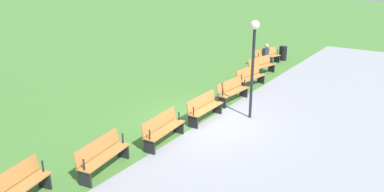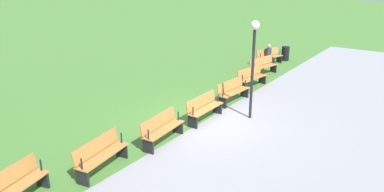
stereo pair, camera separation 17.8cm
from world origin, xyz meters
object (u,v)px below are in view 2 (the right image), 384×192
bench_0 (269,56)px  bench_2 (251,77)px  person_seated (269,54)px  bench_4 (204,107)px  bench_5 (162,128)px  lamp_post (254,51)px  bench_3 (233,91)px  bench_6 (101,154)px  bench_7 (13,187)px  bench_1 (263,66)px  trash_bin (285,54)px

bench_0 → bench_2: bearing=31.8°
bench_0 → person_seated: size_ratio=1.50×
bench_4 → person_seated: person_seated is taller
bench_5 → lamp_post: (-3.37, 1.36, 2.02)m
bench_0 → bench_3: (6.60, 1.32, 0.00)m
bench_4 → bench_6: size_ratio=0.97×
bench_3 → bench_7: bearing=0.0°
bench_3 → person_seated: 6.54m
bench_5 → person_seated: (-10.91, -1.24, 0.16)m
lamp_post → bench_4: bearing=-48.6°
bench_1 → person_seated: person_seated is taller
bench_6 → bench_7: (2.21, -0.44, 0.00)m
lamp_post → bench_2: bearing=-154.2°
bench_3 → lamp_post: bearing=54.9°
bench_6 → bench_5: bearing=164.1°
bench_4 → bench_2: bearing=-175.5°
bench_1 → bench_2: bearing=25.0°
bench_0 → bench_3: 6.73m
bench_1 → bench_3: same height
bench_1 → bench_0: bearing=-150.4°
bench_7 → bench_6: bearing=155.0°
bench_6 → person_seated: bearing=175.1°
bench_4 → lamp_post: lamp_post is taller
person_seated → lamp_post: size_ratio=0.34×
bench_1 → trash_bin: bearing=-162.7°
bench_3 → bench_6: 6.74m
bench_4 → bench_0: bearing=-170.9°
bench_4 → trash_bin: (-10.34, -1.03, -0.06)m
bench_6 → trash_bin: size_ratio=2.19×
bench_6 → bench_7: same height
bench_6 → person_seated: size_ratio=1.50×
bench_1 → bench_7: (13.38, 0.00, 0.00)m
bench_0 → bench_5: size_ratio=1.02×
bench_5 → lamp_post: 4.16m
bench_5 → bench_6: size_ratio=0.99×
bench_1 → trash_bin: bench_1 is taller
bench_5 → trash_bin: bearing=179.7°
bench_6 → bench_7: 2.25m
bench_3 → bench_5: same height
bench_1 → lamp_post: bearing=34.1°
trash_bin → bench_2: bearing=6.6°
bench_5 → bench_7: size_ratio=0.98×
bench_3 → bench_2: bearing=-168.6°
bench_1 → bench_7: same height
person_seated → bench_6: bearing=22.4°
bench_5 → lamp_post: bearing=153.5°
bench_0 → trash_bin: (-1.49, 0.38, -0.06)m
bench_3 → person_seated: bearing=-164.5°
bench_4 → bench_5: 2.25m
bench_0 → bench_4: 8.96m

